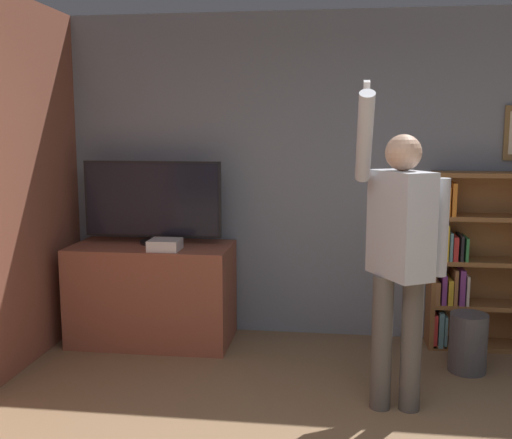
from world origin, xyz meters
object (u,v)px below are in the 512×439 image
at_px(person, 400,247).
at_px(bookshelf, 471,263).
at_px(television, 152,201).
at_px(waste_bin, 468,343).
at_px(game_console, 165,245).

bearing_deg(person, bookshelf, 120.65).
xyz_separation_m(television, person, (1.88, -1.06, -0.12)).
distance_m(bookshelf, waste_bin, 0.72).
bearing_deg(game_console, waste_bin, -3.65).
relative_size(bookshelf, waste_bin, 3.29).
distance_m(television, bookshelf, 2.62).
height_order(bookshelf, person, person).
height_order(television, bookshelf, television).
height_order(bookshelf, waste_bin, bookshelf).
relative_size(game_console, waste_bin, 0.56).
distance_m(bookshelf, person, 1.44).
distance_m(television, game_console, 0.43).
bearing_deg(bookshelf, person, -119.92).
distance_m(game_console, person, 1.91).
distance_m(game_console, bookshelf, 2.44).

